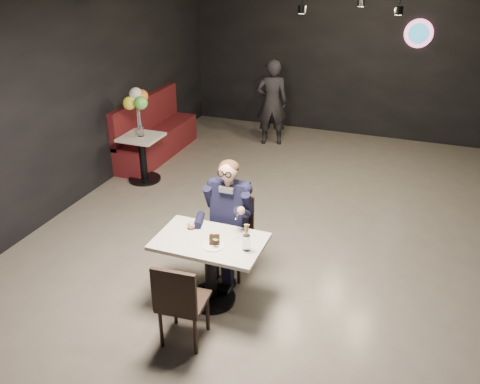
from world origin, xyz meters
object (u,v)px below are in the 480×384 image
at_px(main_table, 211,271).
at_px(side_table, 143,159).
at_px(chair_near, 184,299).
at_px(balloon_vase, 140,131).
at_px(seated_man, 230,218).
at_px(sundae_glass, 246,243).
at_px(chair_far, 230,238).
at_px(booth_bench, 156,128).
at_px(passerby, 272,102).

distance_m(main_table, side_table, 3.30).
bearing_deg(chair_near, main_table, 85.31).
distance_m(main_table, balloon_vase, 3.33).
height_order(chair_near, seated_man, seated_man).
xyz_separation_m(chair_near, sundae_glass, (0.41, 0.58, 0.37)).
relative_size(sundae_glass, balloon_vase, 1.03).
bearing_deg(side_table, chair_far, -40.19).
bearing_deg(balloon_vase, booth_bench, 106.70).
relative_size(sundae_glass, side_table, 0.22).
distance_m(sundae_glass, booth_bench, 4.57).
distance_m(chair_near, side_table, 3.78).
relative_size(booth_bench, balloon_vase, 13.27).
distance_m(seated_man, side_table, 2.94).
bearing_deg(seated_man, balloon_vase, 139.81).
distance_m(chair_far, seated_man, 0.26).
xyz_separation_m(seated_man, side_table, (-2.23, 1.88, -0.35)).
height_order(booth_bench, side_table, booth_bench).
height_order(main_table, balloon_vase, balloon_vase).
height_order(main_table, chair_far, chair_far).
distance_m(seated_man, booth_bench, 3.84).
bearing_deg(chair_far, seated_man, 0.00).
bearing_deg(seated_man, chair_near, -90.00).
height_order(main_table, sundae_glass, sundae_glass).
bearing_deg(passerby, balloon_vase, 40.49).
bearing_deg(passerby, sundae_glass, 85.99).
bearing_deg(main_table, passerby, 99.93).
bearing_deg(seated_man, chair_far, 0.00).
bearing_deg(chair_far, booth_bench, 131.26).
bearing_deg(side_table, sundae_glass, -43.21).
relative_size(balloon_vase, passerby, 0.10).
xyz_separation_m(main_table, sundae_glass, (0.41, -0.05, 0.46)).
height_order(chair_near, passerby, passerby).
distance_m(booth_bench, side_table, 1.06).
bearing_deg(chair_near, chair_far, 85.31).
relative_size(seated_man, side_table, 1.96).
height_order(seated_man, passerby, passerby).
distance_m(chair_near, seated_man, 1.20).
height_order(seated_man, side_table, seated_man).
bearing_deg(balloon_vase, sundae_glass, -43.21).
height_order(booth_bench, passerby, passerby).
relative_size(chair_far, seated_man, 0.64).
bearing_deg(booth_bench, passerby, 38.00).
height_order(seated_man, booth_bench, seated_man).
bearing_deg(sundae_glass, seated_man, 124.55).
bearing_deg(chair_far, sundae_glass, -55.45).
bearing_deg(booth_bench, side_table, -73.30).
bearing_deg(seated_man, main_table, -90.00).
bearing_deg(balloon_vase, chair_far, -40.19).
height_order(main_table, side_table, main_table).
xyz_separation_m(chair_far, sundae_glass, (0.41, -0.60, 0.37)).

